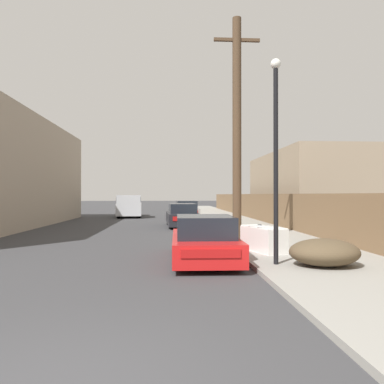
% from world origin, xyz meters
% --- Properties ---
extents(sidewalk_curb, '(4.20, 63.00, 0.12)m').
position_xyz_m(sidewalk_curb, '(5.30, 23.50, 0.06)').
color(sidewalk_curb, gray).
rests_on(sidewalk_curb, ground).
extents(discarded_fridge, '(1.17, 1.84, 0.80)m').
position_xyz_m(discarded_fridge, '(4.02, 8.03, 0.51)').
color(discarded_fridge, white).
rests_on(discarded_fridge, sidewalk_curb).
extents(parked_sports_car_red, '(1.85, 4.28, 1.30)m').
position_xyz_m(parked_sports_car_red, '(2.09, 7.09, 0.59)').
color(parked_sports_car_red, red).
rests_on(parked_sports_car_red, ground).
extents(car_parked_mid, '(1.94, 4.72, 1.36)m').
position_xyz_m(car_parked_mid, '(1.85, 18.64, 0.64)').
color(car_parked_mid, black).
rests_on(car_parked_mid, ground).
extents(car_parked_far, '(1.87, 4.13, 1.41)m').
position_xyz_m(car_parked_far, '(2.40, 25.28, 0.66)').
color(car_parked_far, gray).
rests_on(car_parked_far, ground).
extents(pickup_truck, '(2.36, 5.52, 1.84)m').
position_xyz_m(pickup_truck, '(-2.23, 27.98, 0.92)').
color(pickup_truck, silver).
rests_on(pickup_truck, ground).
extents(utility_pole, '(1.80, 0.34, 8.65)m').
position_xyz_m(utility_pole, '(3.72, 10.93, 4.53)').
color(utility_pole, '#4C3826').
rests_on(utility_pole, sidewalk_curb).
extents(street_lamp, '(0.26, 0.26, 5.23)m').
position_xyz_m(street_lamp, '(3.81, 5.91, 3.12)').
color(street_lamp, black).
rests_on(street_lamp, sidewalk_curb).
extents(brush_pile, '(1.73, 1.48, 0.67)m').
position_xyz_m(brush_pile, '(4.94, 5.60, 0.46)').
color(brush_pile, brown).
rests_on(brush_pile, sidewalk_curb).
extents(wooden_fence, '(0.08, 43.57, 1.81)m').
position_xyz_m(wooden_fence, '(7.25, 23.21, 1.02)').
color(wooden_fence, brown).
rests_on(wooden_fence, sidewalk_curb).
extents(building_right_house, '(6.00, 12.21, 4.76)m').
position_xyz_m(building_right_house, '(11.04, 22.24, 2.38)').
color(building_right_house, gray).
rests_on(building_right_house, ground).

